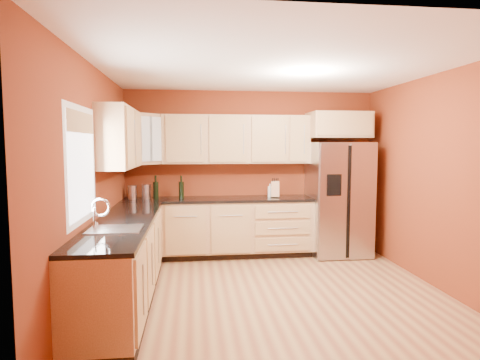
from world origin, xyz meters
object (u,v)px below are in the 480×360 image
object	(u,v)px
canister_left	(132,192)
knife_block	(275,189)
soap_dispenser	(270,190)
refrigerator	(338,199)
wine_bottle_a	(181,187)

from	to	relation	value
canister_left	knife_block	distance (m)	2.19
canister_left	soap_dispenser	size ratio (longest dim) A/B	1.00
knife_block	canister_left	bearing A→B (deg)	-170.76
knife_block	soap_dispenser	xyz separation A→B (m)	(-0.07, 0.05, -0.02)
refrigerator	wine_bottle_a	distance (m)	2.48
knife_block	soap_dispenser	world-z (taller)	knife_block
refrigerator	knife_block	distance (m)	1.02
canister_left	soap_dispenser	bearing A→B (deg)	0.47
wine_bottle_a	soap_dispenser	distance (m)	1.39
refrigerator	canister_left	bearing A→B (deg)	178.23
refrigerator	wine_bottle_a	xyz separation A→B (m)	(-2.46, 0.12, 0.21)
canister_left	knife_block	size ratio (longest dim) A/B	0.84
wine_bottle_a	knife_block	size ratio (longest dim) A/B	1.42
knife_block	soap_dispenser	size ratio (longest dim) A/B	1.19
knife_block	wine_bottle_a	bearing A→B (deg)	-171.95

